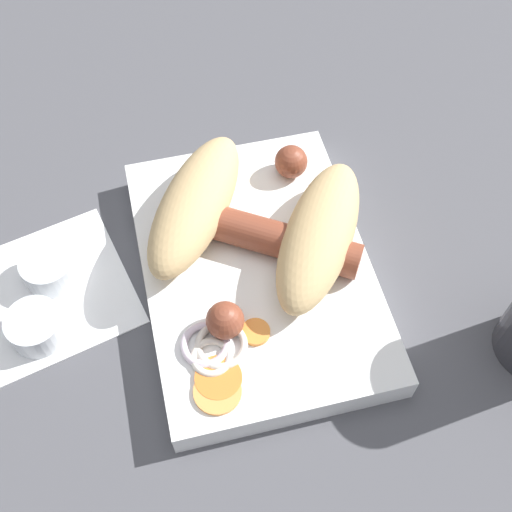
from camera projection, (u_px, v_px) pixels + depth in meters
The scene contains 8 objects.
ground_plane at pixel (256, 280), 0.53m from camera, with size 3.00×3.00×0.00m, color #4C4C51.
food_tray at pixel (256, 271), 0.52m from camera, with size 0.25×0.18×0.03m.
bread_roll at pixel (257, 221), 0.51m from camera, with size 0.21×0.21×0.04m.
sausage at pixel (261, 235), 0.51m from camera, with size 0.16×0.15×0.03m.
pickled_veggies at pixel (217, 355), 0.47m from camera, with size 0.08×0.07×0.01m.
napkin at pixel (49, 292), 0.53m from camera, with size 0.15×0.15×0.00m.
condiment_cup_near at pixel (50, 270), 0.53m from camera, with size 0.04×0.04×0.03m.
condiment_cup_far at pixel (37, 328), 0.50m from camera, with size 0.04×0.04×0.03m.
Camera 1 is at (-0.27, 0.06, 0.46)m, focal length 45.00 mm.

